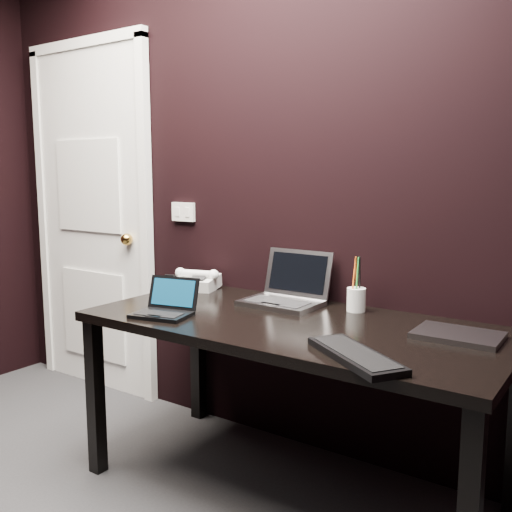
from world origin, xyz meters
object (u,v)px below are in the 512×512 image
Objects in this scene: netbook at (165,308)px; closed_laptop at (458,335)px; pen_cup at (356,299)px; desk at (292,339)px; desk_phone at (198,281)px; door at (92,220)px; mobile_phone at (170,288)px; silver_laptop at (286,294)px; ext_keyboard at (355,355)px.

netbook reaches higher than closed_laptop.
desk is at bearing -116.68° from pen_cup.
desk is 0.55m from netbook.
desk is at bearing -168.18° from closed_laptop.
desk_phone is (-0.72, 0.26, 0.12)m from desk.
mobile_phone is at bearing -18.71° from door.
silver_laptop is 0.82× the size of ext_keyboard.
mobile_phone is (-1.14, 0.36, 0.03)m from ext_keyboard.
silver_laptop is 1.39× the size of desk_phone.
door is 1.50m from silver_laptop.
pen_cup is (0.15, 0.29, 0.13)m from desk.
silver_laptop is at bearing 126.90° from desk.
silver_laptop is at bearing 137.92° from ext_keyboard.
desk is at bearing -53.10° from silver_laptop.
silver_laptop reaches higher than ext_keyboard.
silver_laptop reaches higher than desk.
ext_keyboard is (0.59, -0.53, -0.03)m from silver_laptop.
door is 2.30m from closed_laptop.
door is at bearing 161.94° from ext_keyboard.
mobile_phone is 0.90m from pen_cup.
desk is at bearing -4.98° from mobile_phone.
silver_laptop is (1.47, -0.14, -0.26)m from door.
mobile_phone is at bearing -177.19° from closed_laptop.
mobile_phone is (-0.24, 0.29, 0.01)m from netbook.
desk is (1.65, -0.38, -0.38)m from door.
desk is 0.31m from silver_laptop.
door is 20.96× the size of mobile_phone.
pen_cup is at bearing 39.33° from netbook.
door is 8.74× the size of desk_phone.
closed_laptop is (1.10, 0.36, -0.02)m from netbook.
silver_laptop is at bearing -169.70° from pen_cup.
desk_phone is 1.03× the size of pen_cup.
ext_keyboard is 4.05× the size of mobile_phone.
ext_keyboard is (0.41, -0.30, 0.09)m from desk.
desk_phone is 2.40× the size of mobile_phone.
netbook is at bearing 175.55° from ext_keyboard.
mobile_phone is at bearing -165.47° from pen_cup.
mobile_phone reaches higher than closed_laptop.
pen_cup is (0.87, 0.23, 0.02)m from mobile_phone.
netbook reaches higher than desk_phone.
netbook is at bearing -50.10° from mobile_phone.
desk is 5.00× the size of silver_laptop.
desk_phone is at bearing -7.17° from door.
mobile_phone is at bearing -163.09° from silver_laptop.
door is 0.98m from desk_phone.
ext_keyboard is 1.20m from mobile_phone.
closed_laptop is at bearing -7.36° from silver_laptop.
desk_phone reaches higher than desk.
silver_laptop is at bearing -2.74° from desk_phone.
ext_keyboard is 1.37× the size of closed_laptop.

